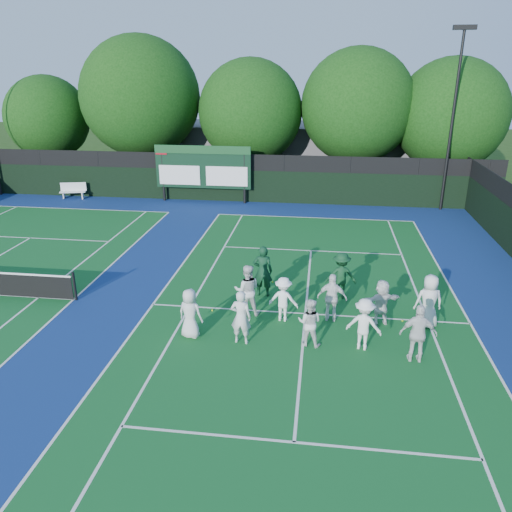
# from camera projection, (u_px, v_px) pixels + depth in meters

# --- Properties ---
(ground) EXTENTS (120.00, 120.00, 0.00)m
(ground) POSITION_uv_depth(u_px,v_px,m) (304.00, 328.00, 16.37)
(ground) COLOR #1D3A0F
(ground) RESTS_ON ground
(court_apron) EXTENTS (34.00, 32.00, 0.01)m
(court_apron) POSITION_uv_depth(u_px,v_px,m) (139.00, 304.00, 18.03)
(court_apron) COLOR navy
(court_apron) RESTS_ON ground
(near_court) EXTENTS (11.05, 23.85, 0.01)m
(near_court) POSITION_uv_depth(u_px,v_px,m) (305.00, 314.00, 17.29)
(near_court) COLOR #115420
(near_court) RESTS_ON ground
(back_fence) EXTENTS (34.00, 0.08, 3.00)m
(back_fence) POSITION_uv_depth(u_px,v_px,m) (220.00, 180.00, 31.46)
(back_fence) COLOR black
(back_fence) RESTS_ON ground
(scoreboard) EXTENTS (6.00, 0.21, 3.55)m
(scoreboard) POSITION_uv_depth(u_px,v_px,m) (203.00, 168.00, 30.90)
(scoreboard) COLOR black
(scoreboard) RESTS_ON ground
(clubhouse) EXTENTS (18.00, 6.00, 4.00)m
(clubhouse) POSITION_uv_depth(u_px,v_px,m) (292.00, 151.00, 38.15)
(clubhouse) COLOR #5B5B60
(clubhouse) RESTS_ON ground
(light_pole_right) EXTENTS (1.20, 0.30, 10.12)m
(light_pole_right) POSITION_uv_depth(u_px,v_px,m) (455.00, 100.00, 27.76)
(light_pole_right) COLOR black
(light_pole_right) RESTS_ON ground
(bench) EXTENTS (1.68, 0.81, 1.03)m
(bench) POSITION_uv_depth(u_px,v_px,m) (73.00, 190.00, 32.35)
(bench) COLOR white
(bench) RESTS_ON ground
(tree_a) EXTENTS (5.79, 5.79, 7.59)m
(tree_a) POSITION_uv_depth(u_px,v_px,m) (50.00, 120.00, 35.24)
(tree_a) COLOR black
(tree_a) RESTS_ON ground
(tree_b) EXTENTS (8.05, 8.05, 10.15)m
(tree_b) POSITION_uv_depth(u_px,v_px,m) (143.00, 100.00, 33.89)
(tree_b) COLOR black
(tree_b) RESTS_ON ground
(tree_c) EXTENTS (6.89, 6.89, 8.68)m
(tree_c) POSITION_uv_depth(u_px,v_px,m) (253.00, 115.00, 33.26)
(tree_c) COLOR black
(tree_c) RESTS_ON ground
(tree_d) EXTENTS (7.29, 7.29, 9.32)m
(tree_d) POSITION_uv_depth(u_px,v_px,m) (360.00, 109.00, 32.25)
(tree_d) COLOR black
(tree_d) RESTS_ON ground
(tree_e) EXTENTS (7.08, 7.08, 8.72)m
(tree_e) POSITION_uv_depth(u_px,v_px,m) (452.00, 118.00, 31.70)
(tree_e) COLOR black
(tree_e) RESTS_ON ground
(tennis_ball_0) EXTENTS (0.07, 0.07, 0.07)m
(tennis_ball_0) POSITION_uv_depth(u_px,v_px,m) (212.00, 310.00, 17.47)
(tennis_ball_0) COLOR #A6C617
(tennis_ball_0) RESTS_ON ground
(tennis_ball_1) EXTENTS (0.07, 0.07, 0.07)m
(tennis_ball_1) POSITION_uv_depth(u_px,v_px,m) (402.00, 321.00, 16.76)
(tennis_ball_1) COLOR #A6C617
(tennis_ball_1) RESTS_ON ground
(tennis_ball_3) EXTENTS (0.07, 0.07, 0.07)m
(tennis_ball_3) POSITION_uv_depth(u_px,v_px,m) (240.00, 293.00, 18.84)
(tennis_ball_3) COLOR #A6C617
(tennis_ball_3) RESTS_ON ground
(tennis_ball_4) EXTENTS (0.07, 0.07, 0.07)m
(tennis_ball_4) POSITION_uv_depth(u_px,v_px,m) (273.00, 282.00, 19.78)
(tennis_ball_4) COLOR #A6C617
(tennis_ball_4) RESTS_ON ground
(player_front_0) EXTENTS (0.90, 0.70, 1.63)m
(player_front_0) POSITION_uv_depth(u_px,v_px,m) (190.00, 314.00, 15.56)
(player_front_0) COLOR silver
(player_front_0) RESTS_ON ground
(player_front_1) EXTENTS (0.67, 0.47, 1.76)m
(player_front_1) POSITION_uv_depth(u_px,v_px,m) (241.00, 317.00, 15.19)
(player_front_1) COLOR silver
(player_front_1) RESTS_ON ground
(player_front_2) EXTENTS (0.84, 0.71, 1.53)m
(player_front_2) POSITION_uv_depth(u_px,v_px,m) (310.00, 322.00, 15.13)
(player_front_2) COLOR silver
(player_front_2) RESTS_ON ground
(player_front_3) EXTENTS (1.18, 0.85, 1.64)m
(player_front_3) POSITION_uv_depth(u_px,v_px,m) (364.00, 324.00, 14.90)
(player_front_3) COLOR white
(player_front_3) RESTS_ON ground
(player_front_4) EXTENTS (1.05, 0.44, 1.79)m
(player_front_4) POSITION_uv_depth(u_px,v_px,m) (418.00, 334.00, 14.22)
(player_front_4) COLOR silver
(player_front_4) RESTS_ON ground
(player_back_0) EXTENTS (0.97, 0.80, 1.82)m
(player_back_0) POSITION_uv_depth(u_px,v_px,m) (247.00, 290.00, 16.97)
(player_back_0) COLOR silver
(player_back_0) RESTS_ON ground
(player_back_1) EXTENTS (1.07, 0.71, 1.55)m
(player_back_1) POSITION_uv_depth(u_px,v_px,m) (283.00, 299.00, 16.60)
(player_back_1) COLOR white
(player_back_1) RESTS_ON ground
(player_back_2) EXTENTS (1.03, 0.52, 1.69)m
(player_back_2) POSITION_uv_depth(u_px,v_px,m) (332.00, 298.00, 16.55)
(player_back_2) COLOR white
(player_back_2) RESTS_ON ground
(player_back_3) EXTENTS (1.54, 1.01, 1.59)m
(player_back_3) POSITION_uv_depth(u_px,v_px,m) (381.00, 302.00, 16.34)
(player_back_3) COLOR white
(player_back_3) RESTS_ON ground
(player_back_4) EXTENTS (0.96, 0.69, 1.83)m
(player_back_4) POSITION_uv_depth(u_px,v_px,m) (429.00, 301.00, 16.15)
(player_back_4) COLOR silver
(player_back_4) RESTS_ON ground
(coach_left) EXTENTS (0.73, 0.49, 1.96)m
(coach_left) POSITION_uv_depth(u_px,v_px,m) (263.00, 271.00, 18.35)
(coach_left) COLOR #0E341D
(coach_left) RESTS_ON ground
(coach_right) EXTENTS (1.21, 0.79, 1.77)m
(coach_right) POSITION_uv_depth(u_px,v_px,m) (341.00, 276.00, 18.21)
(coach_right) COLOR #0F391D
(coach_right) RESTS_ON ground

